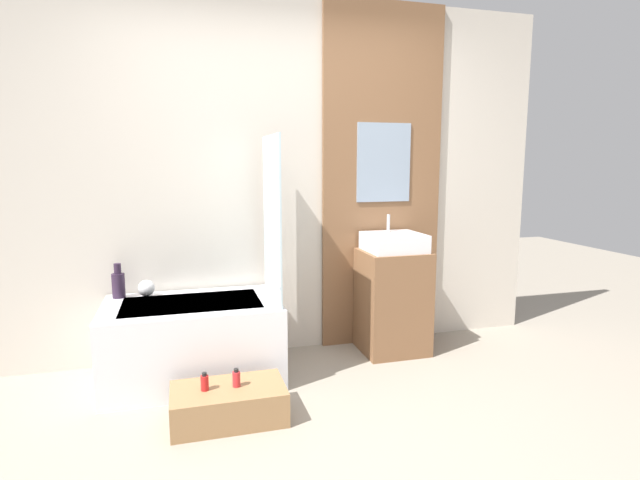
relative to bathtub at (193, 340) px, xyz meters
The scene contains 12 objects.
ground_plane 1.38m from the bathtub, 60.80° to the right, with size 12.00×12.00×0.00m, color gray.
wall_tiled_back 1.29m from the bathtub, 31.15° to the left, with size 4.20×0.06×2.60m, color beige.
wall_wood_accent 1.83m from the bathtub, 13.35° to the left, with size 0.96×0.04×2.60m.
bathtub is the anchor object (origin of this frame).
glass_shower_screen 0.96m from the bathtub, ahead, with size 0.01×0.59×1.08m, color silver.
wooden_step_bench 0.65m from the bathtub, 74.82° to the right, with size 0.62×0.36×0.19m, color #997047.
vanity_cabinet 1.48m from the bathtub, ahead, with size 0.47×0.44×0.77m, color brown.
sink 1.58m from the bathtub, ahead, with size 0.41×0.39×0.26m.
vase_tall_dark 0.64m from the bathtub, 151.23° to the left, with size 0.08×0.08×0.23m.
vase_round_light 0.49m from the bathtub, 140.05° to the left, with size 0.11×0.11×0.11m, color white.
bottle_soap_primary 0.61m from the bathtub, 86.16° to the right, with size 0.04×0.04×0.10m.
bottle_soap_secondary 0.65m from the bathtub, 70.82° to the right, with size 0.04×0.04×0.10m.
Camera 1 is at (-0.71, -2.07, 1.42)m, focal length 28.00 mm.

